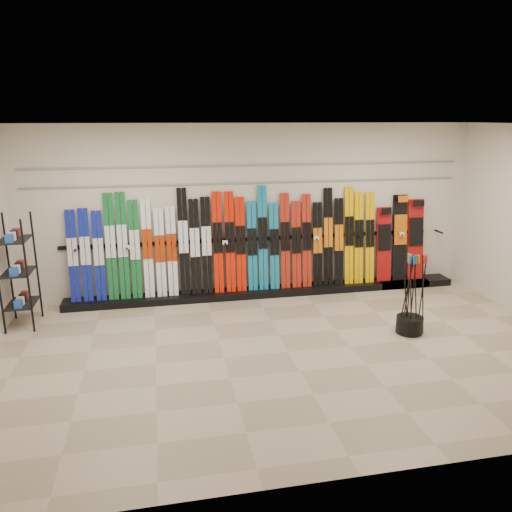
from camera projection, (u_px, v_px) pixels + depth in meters
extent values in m
plane|color=gray|center=(288.00, 352.00, 6.80)|extent=(8.00, 8.00, 0.00)
plane|color=beige|center=(253.00, 211.00, 8.76)|extent=(8.00, 0.00, 8.00)
plane|color=silver|center=(293.00, 125.00, 6.00)|extent=(8.00, 8.00, 0.00)
cube|color=black|center=(268.00, 291.00, 8.98)|extent=(8.00, 0.40, 0.12)
cube|color=navy|center=(73.00, 256.00, 8.19)|extent=(0.17, 0.22, 1.53)
cube|color=navy|center=(86.00, 255.00, 8.22)|extent=(0.17, 0.22, 1.55)
cube|color=navy|center=(99.00, 256.00, 8.27)|extent=(0.17, 0.21, 1.50)
cube|color=#14652D|center=(111.00, 247.00, 8.29)|extent=(0.17, 0.25, 1.78)
cube|color=#14652D|center=(123.00, 246.00, 8.32)|extent=(0.17, 0.25, 1.79)
cube|color=#14652D|center=(135.00, 250.00, 8.37)|extent=(0.17, 0.23, 1.66)
cube|color=silver|center=(148.00, 249.00, 8.41)|extent=(0.17, 0.23, 1.66)
cube|color=silver|center=(160.00, 253.00, 8.46)|extent=(0.17, 0.21, 1.50)
cube|color=silver|center=(172.00, 252.00, 8.49)|extent=(0.17, 0.22, 1.53)
cube|color=black|center=(184.00, 242.00, 8.51)|extent=(0.17, 0.26, 1.83)
cube|color=black|center=(195.00, 247.00, 8.56)|extent=(0.17, 0.23, 1.64)
cube|color=black|center=(207.00, 246.00, 8.60)|extent=(0.17, 0.24, 1.67)
cube|color=red|center=(218.00, 243.00, 8.63)|extent=(0.17, 0.25, 1.75)
cube|color=red|center=(230.00, 242.00, 8.67)|extent=(0.17, 0.25, 1.75)
cube|color=red|center=(241.00, 245.00, 8.71)|extent=(0.17, 0.23, 1.65)
cube|color=#13759C|center=(252.00, 246.00, 8.76)|extent=(0.17, 0.22, 1.57)
cube|color=#13759C|center=(263.00, 238.00, 8.77)|extent=(0.17, 0.26, 1.83)
cube|color=#13759C|center=(274.00, 246.00, 8.83)|extent=(0.17, 0.22, 1.53)
cube|color=#AD2212|center=(285.00, 241.00, 8.86)|extent=(0.17, 0.24, 1.70)
cube|color=#AD2212|center=(296.00, 245.00, 8.91)|extent=(0.17, 0.22, 1.55)
cube|color=#AD2212|center=(307.00, 241.00, 8.94)|extent=(0.17, 0.23, 1.67)
cube|color=black|center=(318.00, 245.00, 8.99)|extent=(0.17, 0.21, 1.51)
cube|color=black|center=(328.00, 237.00, 9.01)|extent=(0.17, 0.25, 1.76)
cube|color=black|center=(339.00, 242.00, 9.06)|extent=(0.17, 0.22, 1.57)
cube|color=#EFAF00|center=(349.00, 236.00, 9.08)|extent=(0.17, 0.25, 1.77)
cube|color=#EFAF00|center=(359.00, 238.00, 9.13)|extent=(0.17, 0.24, 1.68)
cube|color=#EFAF00|center=(370.00, 238.00, 9.17)|extent=(0.17, 0.23, 1.67)
cube|color=#990C0C|center=(384.00, 244.00, 9.27)|extent=(0.28, 0.22, 1.38)
cube|color=black|center=(400.00, 238.00, 9.32)|extent=(0.28, 0.25, 1.59)
cube|color=#990C0C|center=(416.00, 240.00, 9.38)|extent=(0.31, 0.23, 1.50)
cube|color=black|center=(18.00, 272.00, 7.47)|extent=(0.40, 0.60, 1.71)
cylinder|color=black|center=(409.00, 325.00, 7.38)|extent=(0.39, 0.39, 0.25)
cylinder|color=black|center=(409.00, 293.00, 7.27)|extent=(0.02, 0.05, 1.18)
cylinder|color=black|center=(416.00, 294.00, 7.23)|extent=(0.14, 0.06, 1.18)
cylinder|color=black|center=(407.00, 295.00, 7.21)|extent=(0.15, 0.10, 1.17)
cylinder|color=black|center=(405.00, 292.00, 7.33)|extent=(0.15, 0.12, 1.17)
cylinder|color=black|center=(423.00, 294.00, 7.23)|extent=(0.08, 0.12, 1.18)
cylinder|color=black|center=(406.00, 293.00, 7.28)|extent=(0.10, 0.15, 1.17)
cylinder|color=black|center=(411.00, 295.00, 7.19)|extent=(0.06, 0.15, 1.17)
cylinder|color=black|center=(413.00, 294.00, 7.23)|extent=(0.07, 0.09, 1.18)
cylinder|color=black|center=(422.00, 294.00, 7.24)|extent=(0.10, 0.07, 1.18)
cube|color=gray|center=(253.00, 183.00, 8.61)|extent=(7.60, 0.02, 0.03)
cube|color=gray|center=(253.00, 165.00, 8.53)|extent=(7.60, 0.02, 0.03)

